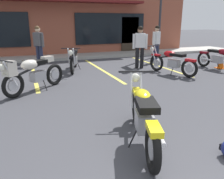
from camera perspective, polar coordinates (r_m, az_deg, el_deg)
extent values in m
plane|color=#3D3D42|center=(5.20, -2.61, -4.21)|extent=(80.00, 80.00, 0.00)
cube|color=#A8A59E|center=(12.36, -13.73, 7.90)|extent=(22.00, 1.80, 0.14)
cube|color=brown|center=(15.75, -15.97, 15.97)|extent=(16.27, 5.89, 3.66)
cube|color=black|center=(13.56, -0.27, 14.96)|extent=(4.17, 0.06, 1.70)
cube|color=#33281E|center=(14.05, 4.52, 13.34)|extent=(1.10, 0.06, 2.10)
cube|color=maroon|center=(12.42, -14.77, 20.81)|extent=(9.76, 0.90, 0.12)
cube|color=#DBCC4C|center=(8.73, -18.91, 3.53)|extent=(0.12, 4.80, 0.01)
cube|color=#DBCC4C|center=(9.17, -2.69, 5.00)|extent=(0.12, 4.80, 0.01)
cube|color=#DBCC4C|center=(10.24, 11.15, 5.94)|extent=(0.12, 4.80, 0.01)
torus|color=black|center=(3.00, 10.12, -14.32)|extent=(0.30, 0.64, 0.64)
cylinder|color=#B7B7BC|center=(3.00, 10.12, -14.32)|extent=(0.15, 0.29, 0.29)
torus|color=black|center=(4.28, 6.15, -4.42)|extent=(0.30, 0.64, 0.64)
cylinder|color=#B7B7BC|center=(4.28, 6.15, -4.42)|extent=(0.15, 0.29, 0.29)
cylinder|color=silver|center=(4.26, 4.89, 0.06)|extent=(0.15, 0.32, 0.66)
cylinder|color=silver|center=(4.28, 7.28, 0.09)|extent=(0.15, 0.32, 0.66)
cylinder|color=black|center=(4.26, 6.07, 4.51)|extent=(0.64, 0.24, 0.03)
sphere|color=silver|center=(4.37, 5.87, 2.94)|extent=(0.22, 0.22, 0.17)
cube|color=yellow|center=(4.22, 6.20, -0.41)|extent=(0.25, 0.39, 0.06)
cube|color=#9E9EA3|center=(3.52, 8.03, -7.87)|extent=(0.36, 0.46, 0.28)
cylinder|color=silver|center=(3.24, 11.62, -11.12)|extent=(0.24, 0.54, 0.07)
cylinder|color=black|center=(3.61, 7.64, -3.09)|extent=(0.36, 0.91, 0.26)
ellipsoid|color=yellow|center=(3.60, 7.63, -1.78)|extent=(0.40, 0.54, 0.22)
cube|color=black|center=(3.27, 8.67, -3.78)|extent=(0.43, 0.58, 0.10)
cube|color=yellow|center=(2.85, 10.49, -9.68)|extent=(0.27, 0.39, 0.08)
cylinder|color=black|center=(3.55, 5.12, -12.26)|extent=(0.14, 0.07, 0.29)
torus|color=black|center=(8.21, 18.76, 5.02)|extent=(0.29, 0.64, 0.64)
cylinder|color=#B7B7BC|center=(8.21, 18.76, 5.02)|extent=(0.15, 0.29, 0.29)
torus|color=black|center=(9.04, 11.08, 6.60)|extent=(0.29, 0.64, 0.64)
cylinder|color=#B7B7BC|center=(9.04, 11.08, 6.60)|extent=(0.15, 0.29, 0.29)
cylinder|color=silver|center=(8.99, 10.32, 8.65)|extent=(0.14, 0.32, 0.66)
cylinder|color=silver|center=(9.13, 11.08, 8.72)|extent=(0.14, 0.32, 0.66)
cylinder|color=black|center=(9.07, 10.43, 10.75)|extent=(0.64, 0.23, 0.03)
sphere|color=silver|center=(9.14, 10.00, 9.93)|extent=(0.21, 0.21, 0.17)
cube|color=#B70F14|center=(9.02, 10.99, 8.51)|extent=(0.24, 0.39, 0.06)
cube|color=#9E9EA3|center=(8.55, 15.21, 6.30)|extent=(0.35, 0.45, 0.28)
cylinder|color=silver|center=(8.46, 17.77, 5.71)|extent=(0.24, 0.54, 0.07)
cylinder|color=black|center=(8.63, 14.25, 8.08)|extent=(0.35, 0.91, 0.26)
ellipsoid|color=#B70F14|center=(8.63, 14.18, 8.62)|extent=(0.40, 0.54, 0.22)
cube|color=black|center=(8.42, 16.14, 8.29)|extent=(0.43, 0.58, 0.10)
cube|color=#B70F14|center=(8.15, 19.06, 6.92)|extent=(0.26, 0.39, 0.08)
cylinder|color=black|center=(8.41, 14.73, 4.37)|extent=(0.14, 0.06, 0.29)
torus|color=black|center=(9.80, -9.18, 7.45)|extent=(0.28, 0.64, 0.64)
cylinder|color=#B7B7BC|center=(9.80, -9.18, 7.45)|extent=(0.14, 0.29, 0.29)
torus|color=black|center=(8.38, -9.94, 5.88)|extent=(0.28, 0.64, 0.64)
cylinder|color=#B7B7BC|center=(8.38, -9.94, 5.88)|extent=(0.14, 0.29, 0.29)
cylinder|color=silver|center=(8.22, -9.49, 7.96)|extent=(0.13, 0.32, 0.66)
cylinder|color=silver|center=(8.24, -10.74, 7.92)|extent=(0.13, 0.32, 0.66)
cylinder|color=black|center=(8.11, -10.28, 10.09)|extent=(0.64, 0.22, 0.03)
sphere|color=silver|center=(8.05, -10.29, 9.03)|extent=(0.21, 0.21, 0.17)
cube|color=black|center=(8.29, -10.07, 7.87)|extent=(0.24, 0.38, 0.06)
cube|color=#9E9EA3|center=(9.15, -9.51, 7.31)|extent=(0.34, 0.45, 0.28)
cylinder|color=silver|center=(9.54, -10.16, 7.40)|extent=(0.22, 0.55, 0.07)
cylinder|color=black|center=(8.92, -9.69, 8.62)|extent=(0.32, 0.92, 0.26)
ellipsoid|color=black|center=(8.89, -9.73, 9.11)|extent=(0.39, 0.53, 0.22)
cube|color=black|center=(9.25, -9.53, 9.40)|extent=(0.42, 0.58, 0.10)
cube|color=black|center=(9.78, -9.24, 9.09)|extent=(0.26, 0.39, 0.08)
cylinder|color=black|center=(9.25, -8.28, 5.83)|extent=(0.14, 0.06, 0.29)
torus|color=black|center=(10.48, 21.96, 7.06)|extent=(0.19, 0.65, 0.64)
cylinder|color=#B7B7BC|center=(10.48, 21.96, 7.06)|extent=(0.10, 0.29, 0.29)
cube|color=#9E9EA3|center=(10.08, 24.80, 6.86)|extent=(0.29, 0.43, 0.28)
cylinder|color=silver|center=(10.20, 22.64, 6.98)|extent=(0.14, 0.55, 0.07)
cylinder|color=black|center=(9.93, 25.88, 8.00)|extent=(0.19, 0.94, 0.26)
ellipsoid|color=maroon|center=(9.91, 26.03, 8.44)|extent=(0.32, 0.51, 0.22)
cube|color=black|center=(10.12, 24.38, 8.78)|extent=(0.35, 0.55, 0.10)
cube|color=maroon|center=(10.45, 22.04, 8.59)|extent=(0.21, 0.38, 0.08)
cylinder|color=black|center=(10.30, 24.92, 5.55)|extent=(0.14, 0.04, 0.29)
torus|color=black|center=(7.08, -14.15, 3.67)|extent=(0.56, 0.48, 0.64)
cylinder|color=#B7B7BC|center=(7.08, -14.15, 3.67)|extent=(0.26, 0.23, 0.29)
torus|color=black|center=(6.17, -23.44, 0.90)|extent=(0.56, 0.48, 0.64)
cylinder|color=#B7B7BC|center=(6.17, -23.44, 0.90)|extent=(0.26, 0.23, 0.29)
cylinder|color=silver|center=(5.97, -24.04, 3.51)|extent=(0.28, 0.24, 0.66)
cylinder|color=silver|center=(6.12, -25.03, 3.67)|extent=(0.28, 0.24, 0.66)
cylinder|color=black|center=(5.95, -25.53, 6.43)|extent=(0.44, 0.53, 0.03)
sphere|color=silver|center=(5.92, -26.00, 4.95)|extent=(0.24, 0.24, 0.17)
cube|color=beige|center=(6.08, -24.06, 3.53)|extent=(0.37, 0.33, 0.06)
cube|color=#9E9EA3|center=(6.64, -18.03, 3.21)|extent=(0.46, 0.44, 0.28)
cylinder|color=silver|center=(6.99, -16.54, 3.65)|extent=(0.47, 0.40, 0.07)
cylinder|color=black|center=(6.46, -19.53, 4.90)|extent=(0.77, 0.64, 0.26)
ellipsoid|color=beige|center=(6.42, -19.91, 5.88)|extent=(0.59, 0.56, 0.26)
cube|color=beige|center=(6.05, -24.30, 4.80)|extent=(0.36, 0.37, 0.36)
cube|color=black|center=(6.63, -17.69, 6.58)|extent=(0.46, 0.44, 0.10)
cube|color=beige|center=(6.83, -15.86, 7.34)|extent=(0.37, 0.36, 0.16)
cylinder|color=black|center=(6.62, -16.34, 0.98)|extent=(0.10, 0.12, 0.29)
cube|color=black|center=(9.56, 6.19, 5.63)|extent=(0.18, 0.26, 0.08)
cube|color=black|center=(9.58, 7.38, 5.62)|extent=(0.18, 0.26, 0.08)
cylinder|color=black|center=(9.45, 6.30, 8.09)|extent=(0.19, 0.19, 0.80)
cylinder|color=black|center=(9.47, 7.51, 8.07)|extent=(0.19, 0.19, 0.80)
cube|color=silver|center=(9.38, 7.05, 12.07)|extent=(0.43, 0.34, 0.56)
cylinder|color=silver|center=(9.36, 5.49, 11.86)|extent=(0.13, 0.13, 0.58)
cylinder|color=silver|center=(9.43, 8.57, 11.78)|extent=(0.13, 0.13, 0.58)
sphere|color=#A07556|center=(9.36, 7.13, 14.51)|extent=(0.28, 0.28, 0.22)
sphere|color=black|center=(9.35, 7.15, 14.81)|extent=(0.27, 0.27, 0.21)
cube|color=black|center=(10.77, -17.65, 6.20)|extent=(0.25, 0.23, 0.08)
cube|color=black|center=(10.63, -16.90, 6.13)|extent=(0.25, 0.23, 0.08)
cylinder|color=#232842|center=(10.68, -18.00, 8.37)|extent=(0.21, 0.21, 0.80)
cylinder|color=#232842|center=(10.54, -17.25, 8.33)|extent=(0.21, 0.21, 0.80)
cube|color=#4C4C51|center=(10.54, -17.95, 11.90)|extent=(0.41, 0.43, 0.56)
cylinder|color=#4C4C51|center=(10.73, -18.86, 11.67)|extent=(0.14, 0.14, 0.58)
cylinder|color=#4C4C51|center=(10.37, -16.96, 11.69)|extent=(0.14, 0.14, 0.58)
sphere|color=beige|center=(10.52, -18.14, 14.06)|extent=(0.31, 0.31, 0.22)
sphere|color=brown|center=(10.52, -18.21, 14.33)|extent=(0.30, 0.30, 0.21)
cube|color=black|center=(11.13, 10.34, 7.02)|extent=(0.21, 0.26, 0.08)
cube|color=black|center=(11.30, 10.81, 7.14)|extent=(0.21, 0.26, 0.08)
cylinder|color=#232842|center=(11.05, 10.64, 9.14)|extent=(0.21, 0.21, 0.80)
cylinder|color=#232842|center=(11.23, 11.11, 9.23)|extent=(0.21, 0.21, 0.80)
cube|color=silver|center=(11.07, 11.06, 12.57)|extent=(0.44, 0.39, 0.56)
cylinder|color=silver|center=(10.85, 10.44, 12.31)|extent=(0.14, 0.14, 0.58)
cylinder|color=silver|center=(11.30, 11.64, 12.41)|extent=(0.14, 0.14, 0.58)
sphere|color=tan|center=(11.05, 11.18, 14.64)|extent=(0.30, 0.30, 0.22)
sphere|color=black|center=(11.05, 11.24, 14.89)|extent=(0.29, 0.29, 0.21)
cube|color=orange|center=(10.41, 25.45, 4.88)|extent=(0.34, 0.34, 0.03)
cone|color=orange|center=(10.37, 25.63, 6.31)|extent=(0.26, 0.26, 0.50)
cylinder|color=white|center=(10.36, 25.66, 6.53)|extent=(0.19, 0.19, 0.06)
cylinder|color=#2D2D33|center=(13.05, 12.04, 19.23)|extent=(0.12, 0.12, 5.03)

